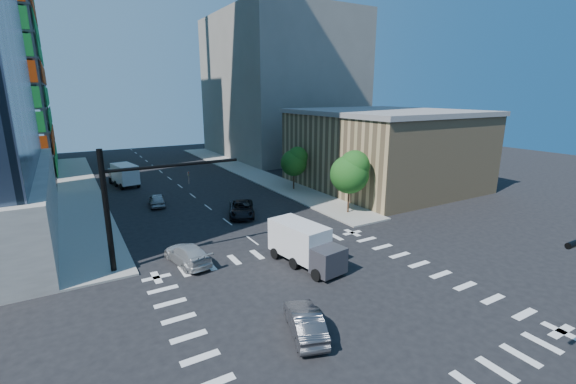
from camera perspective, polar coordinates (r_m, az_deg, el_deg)
ground at (r=25.58m, az=6.70°, el=-15.76°), size 160.00×160.00×0.00m
road_markings at (r=25.57m, az=6.70°, el=-15.75°), size 20.00×20.00×0.01m
sidewalk_ne at (r=64.38m, az=-5.86°, el=2.98°), size 5.00×60.00×0.15m
sidewalk_nw at (r=58.88m, az=-28.54°, el=0.18°), size 5.00×60.00×0.15m
commercial_building at (r=55.69m, az=13.92°, el=6.30°), size 20.50×22.50×10.60m
bg_building_ne at (r=83.06m, az=-1.17°, el=15.29°), size 24.00×30.00×28.00m
signal_mast_nw at (r=30.10m, az=-22.61°, el=-0.78°), size 10.20×0.40×9.00m
tree_south at (r=41.68m, az=9.32°, el=3.01°), size 4.16×4.16×6.82m
tree_north at (r=51.59m, az=1.04°, el=4.61°), size 3.54×3.52×5.78m
car_nb_far at (r=41.60m, az=-6.89°, el=-2.48°), size 4.51×6.15×1.55m
car_sb_near at (r=31.09m, az=-14.67°, el=-8.89°), size 2.94×5.50×1.52m
car_sb_mid at (r=47.45m, az=-18.83°, el=-1.10°), size 2.28×4.44×1.44m
car_sb_cross at (r=22.14m, az=2.53°, el=-18.64°), size 2.96×4.80×1.49m
box_truck_near at (r=29.49m, az=2.87°, el=-8.38°), size 3.41×6.31×3.15m
box_truck_far at (r=59.54m, az=-23.24°, el=2.22°), size 3.58×6.36×3.15m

